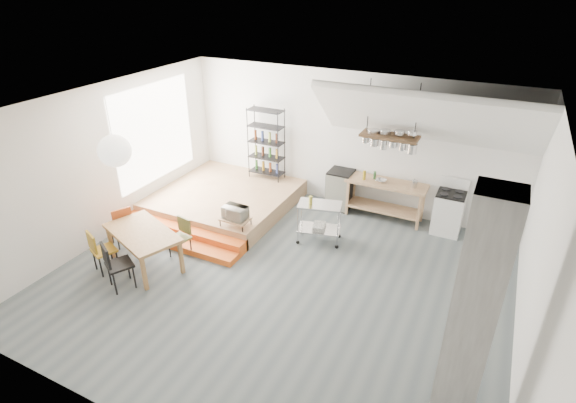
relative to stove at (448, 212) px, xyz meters
The scene contains 26 objects.
floor 4.05m from the stove, 128.38° to the right, with size 8.00×8.00×0.00m, color #515B5E.
wall_back 2.76m from the stove, behind, with size 8.00×0.04×3.20m, color silver.
wall_left 7.31m from the stove, 154.10° to the right, with size 0.04×7.00×3.20m, color silver.
wall_right 3.67m from the stove, 64.58° to the right, with size 0.04×7.00×3.20m, color silver.
ceiling 4.86m from the stove, 128.38° to the right, with size 8.00×7.00×0.02m, color white.
slope_ceiling 2.20m from the stove, 159.90° to the right, with size 4.40×1.80×0.15m, color white.
window_pane 6.82m from the stove, 165.66° to the right, with size 0.02×2.50×2.20m, color white.
platform 5.14m from the stove, 166.98° to the right, with size 3.00×3.00×0.40m, color #A37751.
step_lower 5.90m from the stove, 148.15° to the right, with size 3.00×0.35×0.13m, color #E35B1A.
step_upper 5.72m from the stove, 151.14° to the right, with size 3.00×0.35×0.27m, color #E35B1A.
concrete_column 4.86m from the stove, 80.25° to the right, with size 0.50×0.50×3.20m, color slate.
kitchen_counter 1.41m from the stove, behind, with size 1.80×0.60×0.91m.
stove is the anchor object (origin of this frame).
pot_rack 2.04m from the stove, behind, with size 1.20×0.50×1.43m.
wire_shelving 4.58m from the stove, behind, with size 0.88×0.38×1.80m.
microwave_shelf 4.58m from the stove, 148.33° to the right, with size 0.60×0.40×0.16m.
paper_lantern 6.91m from the stove, 146.59° to the right, with size 0.60×0.60×0.60m, color white.
dining_table 6.36m from the stove, 142.19° to the right, with size 1.79×1.39×0.75m.
chair_mustard 7.15m from the stove, 141.61° to the right, with size 0.52×0.52×0.87m.
chair_black 6.83m from the stove, 136.67° to the right, with size 0.58×0.58×0.93m.
chair_olive 5.66m from the stove, 144.27° to the right, with size 0.43×0.43×0.81m.
chair_red 6.91m from the stove, 149.00° to the right, with size 0.54×0.54×0.90m.
rolling_cart 2.85m from the stove, 145.64° to the right, with size 0.98×0.70×0.88m.
mini_fridge 2.50m from the stove, behind, with size 0.56×0.56×0.95m, color black.
microwave 4.59m from the stove, 148.33° to the right, with size 0.49×0.33×0.27m, color beige.
bowl 1.59m from the stove, behind, with size 0.23×0.23×0.06m, color silver.
Camera 1 is at (3.17, -6.02, 5.12)m, focal length 28.00 mm.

